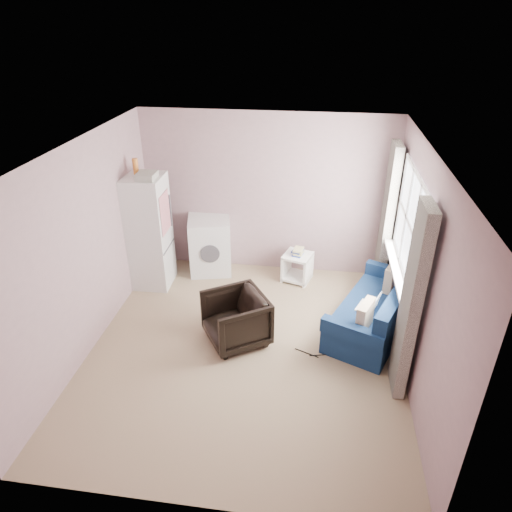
{
  "coord_description": "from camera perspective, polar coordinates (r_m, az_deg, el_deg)",
  "views": [
    {
      "loc": [
        0.75,
        -4.4,
        3.75
      ],
      "look_at": [
        0.05,
        0.6,
        1.0
      ],
      "focal_mm": 32.0,
      "sensor_mm": 36.0,
      "label": 1
    }
  ],
  "objects": [
    {
      "name": "fridge",
      "position": [
        6.89,
        -13.35,
        3.0
      ],
      "size": [
        0.61,
        0.6,
        1.95
      ],
      "rotation": [
        0.0,
        0.0,
        0.03
      ],
      "color": "silver",
      "rests_on": "ground"
    },
    {
      "name": "armchair",
      "position": [
        5.74,
        -2.54,
        -7.61
      ],
      "size": [
        0.94,
        0.95,
        0.73
      ],
      "primitive_type": "imported",
      "rotation": [
        0.0,
        0.0,
        -1.0
      ],
      "color": "black",
      "rests_on": "ground"
    },
    {
      "name": "side_table",
      "position": [
        7.08,
        5.19,
        -1.15
      ],
      "size": [
        0.5,
        0.5,
        0.55
      ],
      "rotation": [
        0.0,
        0.0,
        -0.29
      ],
      "color": "white",
      "rests_on": "ground"
    },
    {
      "name": "washing_machine",
      "position": [
        7.27,
        -5.78,
        1.56
      ],
      "size": [
        0.76,
        0.76,
        0.9
      ],
      "rotation": [
        0.0,
        0.0,
        0.23
      ],
      "color": "silver",
      "rests_on": "ground"
    },
    {
      "name": "sofa",
      "position": [
        6.17,
        14.89,
        -6.82
      ],
      "size": [
        1.38,
        1.86,
        0.76
      ],
      "rotation": [
        0.0,
        0.0,
        -0.41
      ],
      "color": "navy",
      "rests_on": "ground"
    },
    {
      "name": "window_dressing",
      "position": [
        5.84,
        17.26,
        0.25
      ],
      "size": [
        0.17,
        2.62,
        2.18
      ],
      "color": "white",
      "rests_on": "ground"
    },
    {
      "name": "floor_cables",
      "position": [
        5.79,
        7.32,
        -12.04
      ],
      "size": [
        0.5,
        0.14,
        0.01
      ],
      "rotation": [
        0.0,
        0.0,
        -0.05
      ],
      "color": "black",
      "rests_on": "ground"
    },
    {
      "name": "room",
      "position": [
        5.12,
        -1.26,
        -0.63
      ],
      "size": [
        3.84,
        4.24,
        2.54
      ],
      "color": "#9A8264",
      "rests_on": "ground"
    }
  ]
}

